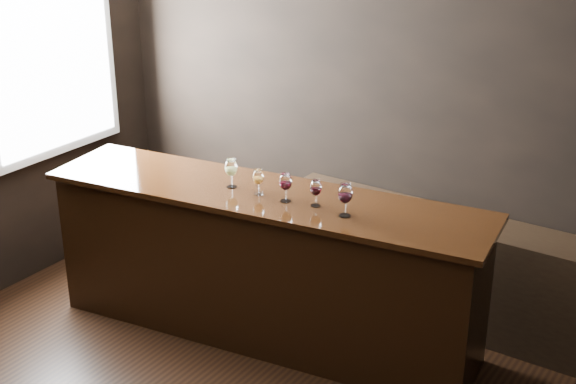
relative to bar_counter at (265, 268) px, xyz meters
The scene contains 9 objects.
room_shell 1.66m from the bar_counter, 80.21° to the right, with size 5.02×4.52×2.81m.
bar_counter is the anchor object (origin of this frame).
bar_top 0.55m from the bar_counter, ahead, with size 3.10×0.72×0.04m, color black.
back_bar_shelf 1.24m from the bar_counter, 45.35° to the left, with size 2.29×0.40×0.83m, color black.
glass_white 0.74m from the bar_counter, behind, with size 0.09×0.09×0.20m.
glass_amber 0.69m from the bar_counter, 110.91° to the right, with size 0.08×0.08×0.18m.
glass_red_a 0.73m from the bar_counter, 10.77° to the right, with size 0.08×0.08×0.20m.
glass_red_b 0.80m from the bar_counter, ahead, with size 0.08×0.08×0.18m.
glass_red_c 0.96m from the bar_counter, ahead, with size 0.09×0.09×0.22m.
Camera 1 is at (2.45, -2.86, 3.15)m, focal length 50.00 mm.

